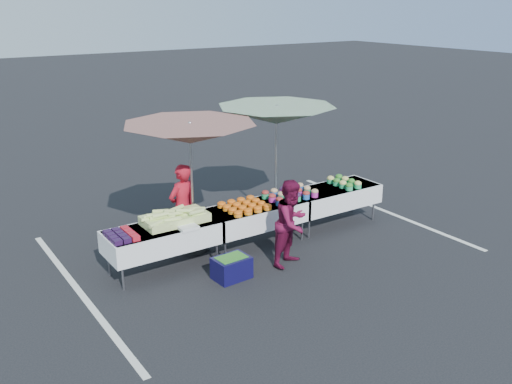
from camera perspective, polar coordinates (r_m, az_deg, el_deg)
ground at (r=10.32m, az=-0.00°, el=-5.27°), size 80.00×80.00×0.00m
stripe_left at (r=9.12m, az=-17.19°, el=-9.56°), size 0.10×5.00×0.00m
stripe_right at (r=12.27m, az=12.52°, el=-1.76°), size 0.10×5.00×0.00m
table_left at (r=9.29m, az=-9.28°, el=-4.41°), size 1.86×0.81×0.75m
table_center at (r=10.10m, az=-0.00°, el=-2.24°), size 1.86×0.81×0.75m
table_right at (r=11.14m, az=7.71°, el=-0.39°), size 1.86×0.81×0.75m
berry_punnets at (r=8.92m, az=-13.33°, el=-4.25°), size 0.40×0.54×0.08m
corn_pile at (r=9.32m, az=-8.12°, el=-2.57°), size 1.16×0.57×0.26m
plastic_bags at (r=9.09m, az=-6.83°, el=-3.53°), size 0.30×0.25×0.05m
carrot_bowls at (r=9.89m, az=-1.17°, el=-1.37°), size 0.75×0.69×0.11m
potato_cups at (r=10.43m, az=3.42°, el=-0.15°), size 0.94×0.58×0.16m
bean_baskets at (r=11.23m, az=8.79°, el=0.99°), size 0.36×0.68×0.15m
vendor at (r=9.94m, az=-7.36°, el=-1.55°), size 0.65×0.51×1.55m
customer at (r=9.34m, az=3.60°, el=-3.10°), size 0.86×0.76×1.46m
umbrella_left at (r=9.49m, az=-6.61°, el=5.74°), size 2.30×2.30×2.30m
umbrella_right at (r=10.87m, az=2.06°, el=7.62°), size 2.40×2.40×2.33m
storage_bin at (r=9.06m, az=-2.46°, el=-7.53°), size 0.58×0.44×0.37m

